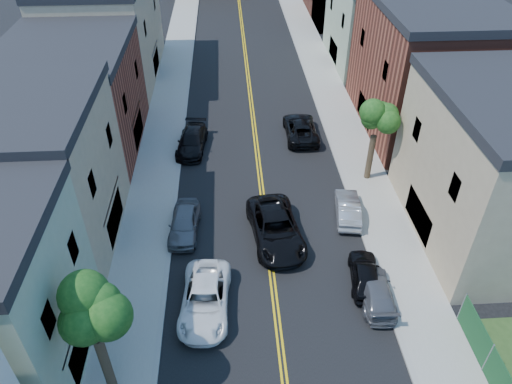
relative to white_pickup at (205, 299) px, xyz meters
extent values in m
cube|color=gray|center=(-4.10, 21.36, -0.69)|extent=(3.20, 100.00, 0.15)
cube|color=gray|center=(11.70, 21.36, -0.69)|extent=(3.20, 100.00, 0.15)
cube|color=gray|center=(-2.35, 21.36, -0.69)|extent=(0.30, 100.00, 0.15)
cube|color=gray|center=(9.95, 21.36, -0.69)|extent=(0.30, 100.00, 0.15)
cube|color=#998466|center=(-10.20, 6.36, 3.73)|extent=(9.00, 10.00, 9.00)
cube|color=brown|center=(-10.20, 17.36, 3.23)|extent=(9.00, 12.00, 8.00)
cube|color=#998466|center=(-10.20, 31.36, 3.98)|extent=(9.00, 16.00, 9.50)
cube|color=#998466|center=(17.80, 5.36, 3.73)|extent=(9.00, 12.00, 9.00)
cube|color=brown|center=(17.80, 19.36, 4.23)|extent=(9.00, 14.00, 10.00)
cube|color=gray|center=(17.80, 33.36, 3.48)|extent=(9.00, 12.00, 8.50)
cylinder|color=#34251A|center=(-4.10, -4.64, 1.36)|extent=(0.44, 0.44, 3.96)
sphere|color=#113C10|center=(-4.10, -4.64, 5.68)|extent=(5.20, 5.20, 5.20)
sphere|color=#113C10|center=(-3.58, -5.03, 6.72)|extent=(3.90, 3.90, 3.90)
sphere|color=#113C10|center=(-4.62, -4.12, 5.16)|extent=(3.64, 3.64, 3.64)
cylinder|color=#34251A|center=(11.70, 11.36, 1.14)|extent=(0.44, 0.44, 3.52)
sphere|color=#113C10|center=(11.70, 11.36, 4.88)|extent=(4.40, 4.40, 4.40)
sphere|color=#113C10|center=(12.14, 11.03, 5.76)|extent=(3.30, 3.30, 3.30)
sphere|color=#113C10|center=(11.26, 11.80, 4.44)|extent=(3.08, 3.08, 3.08)
imported|color=white|center=(0.00, 0.00, 0.00)|extent=(2.91, 5.68, 1.53)
imported|color=#5B5C63|center=(-1.47, 6.31, 0.00)|extent=(2.08, 4.58, 1.53)
imported|color=black|center=(-1.40, 16.33, -0.02)|extent=(2.67, 5.37, 1.50)
imported|color=#515258|center=(9.30, 0.11, -0.13)|extent=(2.03, 4.51, 1.28)
imported|color=black|center=(9.02, 1.30, -0.08)|extent=(2.15, 4.21, 1.37)
imported|color=#93959A|center=(9.30, 7.17, -0.07)|extent=(2.03, 4.37, 1.39)
imported|color=black|center=(7.60, 17.76, 0.00)|extent=(2.57, 5.55, 1.54)
imported|color=black|center=(4.30, 5.29, 0.11)|extent=(3.64, 6.63, 1.76)
camera|label=1|loc=(1.66, -16.91, 20.11)|focal=33.55mm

